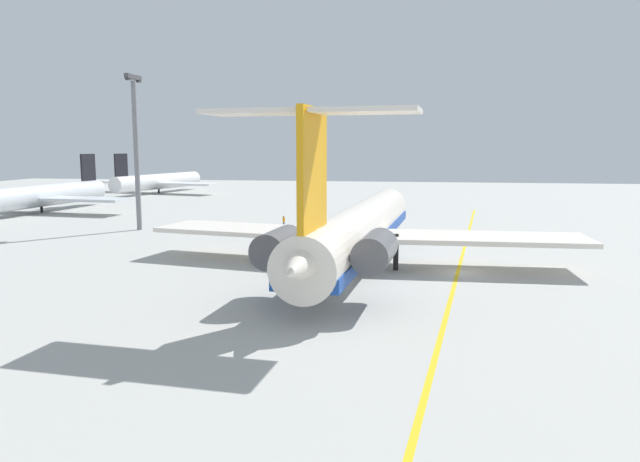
{
  "coord_description": "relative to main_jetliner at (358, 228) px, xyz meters",
  "views": [
    {
      "loc": [
        -54.74,
        4.54,
        11.54
      ],
      "look_at": [
        1.97,
        13.52,
        3.31
      ],
      "focal_mm": 33.13,
      "sensor_mm": 36.0,
      "label": 1
    }
  ],
  "objects": [
    {
      "name": "ground",
      "position": [
        -0.61,
        -9.64,
        -3.84
      ],
      "size": [
        284.49,
        284.49,
        0.0
      ],
      "primitive_type": "plane",
      "color": "#ADADA8"
    },
    {
      "name": "main_jetliner",
      "position": [
        0.0,
        0.0,
        0.0
      ],
      "size": [
        48.4,
        42.85,
        14.09
      ],
      "rotation": [
        0.0,
        0.0,
        -0.09
      ],
      "color": "silver",
      "rests_on": "ground"
    },
    {
      "name": "airliner_mid_right",
      "position": [
        38.05,
        59.57,
        -0.86
      ],
      "size": [
        33.91,
        33.57,
        10.13
      ],
      "rotation": [
        0.0,
        0.0,
        3.05
      ],
      "color": "silver",
      "rests_on": "ground"
    },
    {
      "name": "airliner_far_right",
      "position": [
        84.75,
        57.59,
        -0.91
      ],
      "size": [
        33.17,
        33.07,
        9.97
      ],
      "rotation": [
        0.0,
        0.0,
        -0.22
      ],
      "color": "white",
      "rests_on": "ground"
    },
    {
      "name": "ground_crew_near_nose",
      "position": [
        27.03,
        13.24,
        -2.78
      ],
      "size": [
        0.34,
        0.31,
        1.68
      ],
      "rotation": [
        0.0,
        0.0,
        0.84
      ],
      "color": "black",
      "rests_on": "ground"
    },
    {
      "name": "ground_crew_near_tail",
      "position": [
        19.63,
        23.43,
        -2.69
      ],
      "size": [
        0.36,
        0.34,
        1.81
      ],
      "rotation": [
        0.0,
        0.0,
        0.81
      ],
      "color": "black",
      "rests_on": "ground"
    },
    {
      "name": "safety_cone_nose",
      "position": [
        24.04,
        -25.78,
        -3.57
      ],
      "size": [
        0.4,
        0.4,
        0.55
      ],
      "primitive_type": "cone",
      "color": "#EA590F",
      "rests_on": "ground"
    },
    {
      "name": "taxiway_centreline",
      "position": [
        1.35,
        -9.57,
        -3.84
      ],
      "size": [
        108.19,
        13.74,
        0.01
      ],
      "primitive_type": "cube",
      "rotation": [
        0.0,
        0.0,
        -0.12
      ],
      "color": "gold",
      "rests_on": "ground"
    },
    {
      "name": "light_mast",
      "position": [
        21.46,
        32.66,
        7.92
      ],
      "size": [
        4.0,
        0.7,
        21.15
      ],
      "color": "slate",
      "rests_on": "ground"
    }
  ]
}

